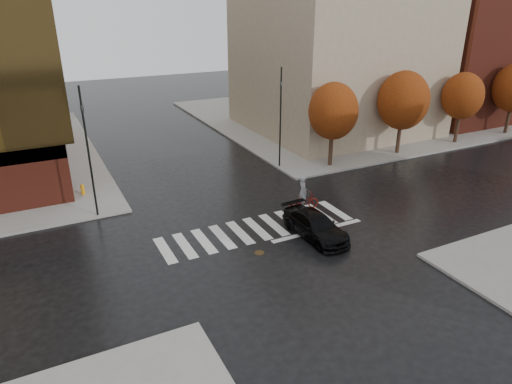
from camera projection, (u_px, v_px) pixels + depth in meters
The scene contains 14 objects.
ground at pixel (261, 232), 26.10m from camera, with size 120.00×120.00×0.00m, color black.
sidewalk_ne at pixel (340, 115), 52.05m from camera, with size 30.00×30.00×0.15m, color gray.
crosswalk at pixel (257, 229), 26.50m from camera, with size 12.00×3.00×0.01m, color silver.
building_ne_tan at pixel (337, 35), 43.56m from camera, with size 16.00×16.00×18.00m, color gray.
building_ne_brick at pixel (460, 50), 50.17m from camera, with size 14.00×14.00×14.00m, color maroon.
tree_ne_a at pixel (333, 111), 34.59m from camera, with size 3.80×3.80×6.50m.
tree_ne_b at pixel (403, 101), 37.44m from camera, with size 4.20×4.20×6.89m.
tree_ne_c at pixel (463, 96), 40.45m from camera, with size 3.60×3.60×6.31m.
sedan at pixel (315, 226), 25.38m from camera, with size 1.90×4.67×1.36m, color black.
cyclist at pixel (303, 198), 28.70m from camera, with size 2.07×1.02×2.25m.
traffic_light_nw at pixel (87, 144), 26.12m from camera, with size 0.24×0.21×7.83m.
traffic_light_ne at pixel (281, 111), 34.34m from camera, with size 0.17×0.20×7.62m.
fire_hydrant at pixel (83, 189), 30.63m from camera, with size 0.26×0.26×0.73m.
manhole at pixel (259, 253), 23.97m from camera, with size 0.53×0.53×0.01m, color #453318.
Camera 1 is at (-10.70, -20.50, 12.30)m, focal length 32.00 mm.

